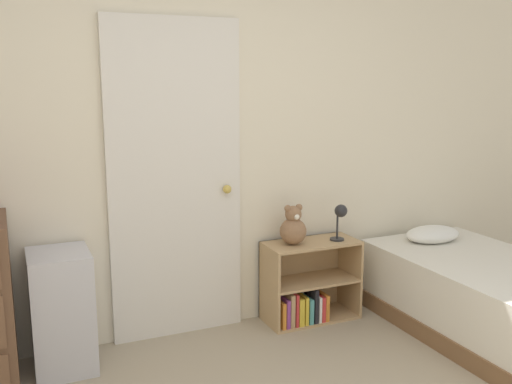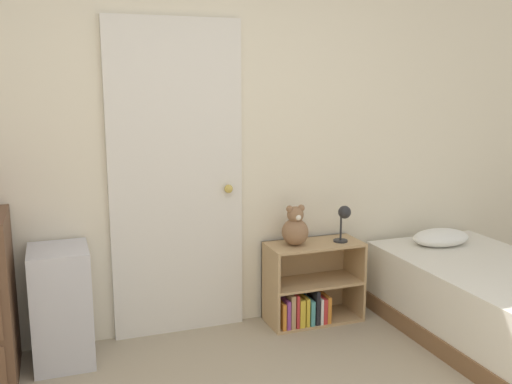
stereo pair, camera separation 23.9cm
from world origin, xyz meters
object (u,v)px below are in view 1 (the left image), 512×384
(bookshelf, at_px, (305,290))
(desk_lamp, at_px, (340,215))
(bed, at_px, (505,305))
(storage_bin, at_px, (62,311))
(teddy_bear, at_px, (293,227))

(bookshelf, height_order, desk_lamp, desk_lamp)
(desk_lamp, distance_m, bed, 1.18)
(storage_bin, xyz_separation_m, teddy_bear, (1.51, 0.04, 0.33))
(teddy_bear, distance_m, bed, 1.43)
(desk_lamp, bearing_deg, teddy_bear, 173.12)
(storage_bin, bearing_deg, bed, -16.74)
(teddy_bear, xyz_separation_m, bed, (1.09, -0.82, -0.43))
(bookshelf, xyz_separation_m, desk_lamp, (0.24, -0.04, 0.52))
(teddy_bear, bearing_deg, bed, -37.01)
(storage_bin, height_order, desk_lamp, desk_lamp)
(bookshelf, distance_m, bed, 1.28)
(desk_lamp, relative_size, bed, 0.13)
(bed, bearing_deg, teddy_bear, 142.99)
(bookshelf, bearing_deg, teddy_bear, 179.85)
(teddy_bear, bearing_deg, desk_lamp, -6.88)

